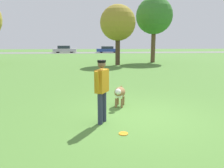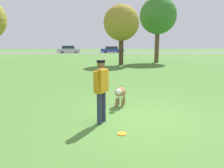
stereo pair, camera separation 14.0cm
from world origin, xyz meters
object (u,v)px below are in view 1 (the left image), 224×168
parked_car_silver (65,49)px  parked_car_blue (108,50)px  person (102,86)px  tree_mid_center (118,23)px  dog (120,93)px  tree_far_right (154,16)px  frisbee (123,134)px

parked_car_silver → parked_car_blue: bearing=-4.8°
person → tree_mid_center: bearing=19.8°
dog → tree_far_right: tree_far_right is taller
frisbee → tree_far_right: 19.22m
dog → tree_far_right: size_ratio=0.14×
tree_mid_center → parked_car_blue: tree_mid_center is taller
tree_mid_center → parked_car_blue: (0.74, 23.37, -3.16)m
parked_car_blue → person: bearing=-94.5°
frisbee → parked_car_blue: size_ratio=0.05×
frisbee → person: bearing=120.5°
parked_car_blue → tree_far_right: bearing=-81.5°
tree_mid_center → frisbee: bearing=-96.1°
tree_far_right → parked_car_blue: size_ratio=1.46×
tree_far_right → tree_mid_center: (-3.98, -2.36, -0.91)m
person → frisbee: size_ratio=7.51×
person → parked_car_silver: 38.91m
frisbee → parked_car_blue: parked_car_blue is taller
parked_car_silver → dog: bearing=-81.8°
frisbee → parked_car_blue: bearing=86.5°
person → parked_car_blue: bearing=23.7°
tree_far_right → tree_mid_center: 4.72m
tree_far_right → parked_car_blue: bearing=98.8°
person → parked_car_silver: (-5.62, 38.50, -0.31)m
tree_far_right → parked_car_silver: (-11.72, 21.51, -4.01)m
frisbee → tree_far_right: (5.63, 17.77, 4.67)m
person → frisbee: (0.46, -0.78, -0.98)m
frisbee → tree_mid_center: size_ratio=0.04×
parked_car_silver → parked_car_blue: parked_car_silver is taller
frisbee → parked_car_silver: (-6.08, 39.29, 0.66)m
parked_car_silver → tree_mid_center: bearing=-73.5°
dog → tree_mid_center: tree_mid_center is taller
person → tree_mid_center: tree_mid_center is taller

